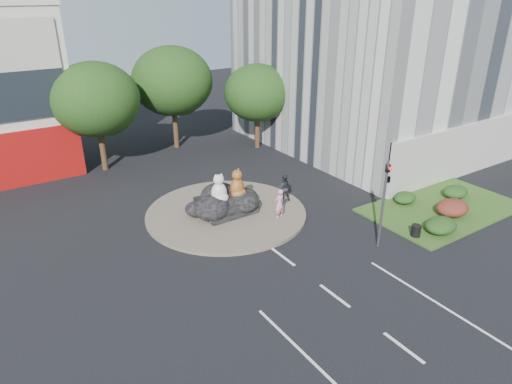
{
  "coord_description": "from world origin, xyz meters",
  "views": [
    {
      "loc": [
        -12.55,
        -12.4,
        12.98
      ],
      "look_at": [
        0.99,
        8.09,
        2.0
      ],
      "focal_mm": 32.0,
      "sensor_mm": 36.0,
      "label": 1
    }
  ],
  "objects_px": {
    "kitten_calico": "(212,215)",
    "kitten_white": "(254,203)",
    "cat_tabby": "(237,183)",
    "litter_bin": "(416,231)",
    "pedestrian_pink": "(279,204)",
    "cat_white": "(219,188)",
    "pedestrian_dark": "(284,188)"
  },
  "relations": [
    {
      "from": "kitten_white",
      "to": "pedestrian_dark",
      "type": "height_order",
      "value": "pedestrian_dark"
    },
    {
      "from": "cat_white",
      "to": "pedestrian_pink",
      "type": "relative_size",
      "value": 1.01
    },
    {
      "from": "pedestrian_pink",
      "to": "litter_bin",
      "type": "relative_size",
      "value": 2.76
    },
    {
      "from": "kitten_white",
      "to": "litter_bin",
      "type": "xyz_separation_m",
      "value": [
        5.82,
        -7.87,
        -0.12
      ]
    },
    {
      "from": "cat_tabby",
      "to": "kitten_calico",
      "type": "relative_size",
      "value": 2.06
    },
    {
      "from": "kitten_white",
      "to": "pedestrian_pink",
      "type": "relative_size",
      "value": 0.41
    },
    {
      "from": "cat_tabby",
      "to": "pedestrian_pink",
      "type": "xyz_separation_m",
      "value": [
        1.59,
        -2.26,
        -0.92
      ]
    },
    {
      "from": "pedestrian_pink",
      "to": "litter_bin",
      "type": "bearing_deg",
      "value": 122.59
    },
    {
      "from": "pedestrian_dark",
      "to": "litter_bin",
      "type": "bearing_deg",
      "value": 144.18
    },
    {
      "from": "cat_tabby",
      "to": "pedestrian_dark",
      "type": "bearing_deg",
      "value": -38.69
    },
    {
      "from": "cat_white",
      "to": "kitten_calico",
      "type": "xyz_separation_m",
      "value": [
        -0.82,
        -0.58,
        -1.38
      ]
    },
    {
      "from": "cat_white",
      "to": "kitten_white",
      "type": "height_order",
      "value": "cat_white"
    },
    {
      "from": "cat_tabby",
      "to": "litter_bin",
      "type": "xyz_separation_m",
      "value": [
        6.8,
        -8.26,
        -1.59
      ]
    },
    {
      "from": "cat_white",
      "to": "cat_tabby",
      "type": "distance_m",
      "value": 1.28
    },
    {
      "from": "kitten_calico",
      "to": "kitten_white",
      "type": "bearing_deg",
      "value": 33.49
    },
    {
      "from": "kitten_white",
      "to": "litter_bin",
      "type": "height_order",
      "value": "kitten_white"
    },
    {
      "from": "litter_bin",
      "to": "pedestrian_pink",
      "type": "bearing_deg",
      "value": 130.97
    },
    {
      "from": "kitten_calico",
      "to": "pedestrian_pink",
      "type": "distance_m",
      "value": 4.09
    },
    {
      "from": "pedestrian_pink",
      "to": "pedestrian_dark",
      "type": "height_order",
      "value": "pedestrian_pink"
    },
    {
      "from": "kitten_calico",
      "to": "pedestrian_dark",
      "type": "distance_m",
      "value": 5.42
    },
    {
      "from": "kitten_calico",
      "to": "pedestrian_dark",
      "type": "relative_size",
      "value": 0.51
    },
    {
      "from": "cat_white",
      "to": "pedestrian_dark",
      "type": "xyz_separation_m",
      "value": [
        4.58,
        -0.42,
        -0.93
      ]
    },
    {
      "from": "cat_white",
      "to": "litter_bin",
      "type": "bearing_deg",
      "value": -37.28
    },
    {
      "from": "cat_white",
      "to": "kitten_white",
      "type": "distance_m",
      "value": 2.72
    },
    {
      "from": "cat_tabby",
      "to": "cat_white",
      "type": "bearing_deg",
      "value": 148.12
    },
    {
      "from": "cat_white",
      "to": "kitten_calico",
      "type": "relative_size",
      "value": 2.03
    },
    {
      "from": "cat_tabby",
      "to": "kitten_white",
      "type": "xyz_separation_m",
      "value": [
        0.98,
        -0.39,
        -1.47
      ]
    },
    {
      "from": "pedestrian_dark",
      "to": "kitten_calico",
      "type": "bearing_deg",
      "value": 31.81
    },
    {
      "from": "kitten_white",
      "to": "pedestrian_pink",
      "type": "bearing_deg",
      "value": -121.57
    },
    {
      "from": "kitten_calico",
      "to": "litter_bin",
      "type": "xyz_separation_m",
      "value": [
        8.9,
        -7.69,
        -0.2
      ]
    },
    {
      "from": "cat_tabby",
      "to": "kitten_calico",
      "type": "height_order",
      "value": "cat_tabby"
    },
    {
      "from": "litter_bin",
      "to": "cat_tabby",
      "type": "bearing_deg",
      "value": 129.46
    }
  ]
}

